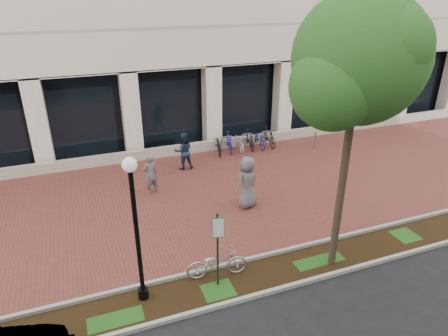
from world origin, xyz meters
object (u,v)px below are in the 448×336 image
object	(u,v)px
locked_bicycle	(217,263)
pedestrian_left	(150,174)
parking_sign	(218,241)
pedestrian_mid	(184,151)
bike_rack_cluster	(243,141)
lamppost	(136,224)
bollard	(315,139)
pedestrian_right	(247,182)
street_tree	(359,67)

from	to	relation	value
locked_bicycle	pedestrian_left	distance (m)	5.82
parking_sign	pedestrian_left	distance (m)	6.21
pedestrian_mid	bike_rack_cluster	xyz separation A→B (m)	(3.50, 1.26, -0.41)
lamppost	bike_rack_cluster	distance (m)	11.39
lamppost	bollard	distance (m)	13.02
locked_bicycle	pedestrian_mid	world-z (taller)	pedestrian_mid
parking_sign	locked_bicycle	world-z (taller)	parking_sign
lamppost	pedestrian_right	bearing A→B (deg)	37.52
lamppost	locked_bicycle	size ratio (longest dim) A/B	2.33
parking_sign	bollard	bearing A→B (deg)	55.93
lamppost	locked_bicycle	world-z (taller)	lamppost
pedestrian_left	bollard	size ratio (longest dim) A/B	1.78
street_tree	pedestrian_mid	distance (m)	9.89
lamppost	bike_rack_cluster	xyz separation A→B (m)	(6.80, 8.94, -1.86)
street_tree	bike_rack_cluster	bearing A→B (deg)	83.00
pedestrian_right	bike_rack_cluster	distance (m)	5.88
street_tree	pedestrian_mid	xyz separation A→B (m)	(-2.34, 8.22, -4.99)
bike_rack_cluster	bollard	bearing A→B (deg)	-11.41
pedestrian_left	parking_sign	bearing A→B (deg)	80.21
bike_rack_cluster	street_tree	bearing A→B (deg)	-89.63
pedestrian_mid	pedestrian_right	distance (m)	4.36
pedestrian_left	bike_rack_cluster	distance (m)	6.19
parking_sign	bike_rack_cluster	xyz separation A→B (m)	(4.76, 9.19, -1.03)
bollard	parking_sign	bearing A→B (deg)	-135.87
parking_sign	pedestrian_left	bearing A→B (deg)	107.52
lamppost	pedestrian_right	distance (m)	5.94
lamppost	pedestrian_mid	size ratio (longest dim) A/B	2.35
pedestrian_left	bike_rack_cluster	world-z (taller)	pedestrian_left
parking_sign	pedestrian_mid	xyz separation A→B (m)	(1.25, 7.93, -0.61)
street_tree	pedestrian_left	xyz separation A→B (m)	(-4.21, 6.42, -5.04)
locked_bicycle	lamppost	bearing A→B (deg)	101.67
bollard	lamppost	bearing A→B (deg)	-143.00
street_tree	pedestrian_left	bearing A→B (deg)	123.25
bike_rack_cluster	pedestrian_mid	bearing A→B (deg)	-152.90
parking_sign	pedestrian_left	xyz separation A→B (m)	(-0.61, 6.14, -0.66)
lamppost	pedestrian_left	world-z (taller)	lamppost
locked_bicycle	bollard	world-z (taller)	bollard
locked_bicycle	bollard	bearing A→B (deg)	-38.67
pedestrian_mid	pedestrian_right	xyz separation A→B (m)	(1.30, -4.16, 0.13)
bike_rack_cluster	pedestrian_left	bearing A→B (deg)	-143.05
locked_bicycle	pedestrian_right	distance (m)	4.22
pedestrian_mid	locked_bicycle	bearing A→B (deg)	84.62
pedestrian_mid	bike_rack_cluster	distance (m)	3.75
street_tree	locked_bicycle	xyz separation A→B (m)	(-3.49, 0.66, -5.40)
pedestrian_left	street_tree	bearing A→B (deg)	107.74
lamppost	pedestrian_mid	bearing A→B (deg)	66.79
locked_bicycle	pedestrian_right	world-z (taller)	pedestrian_right
pedestrian_mid	pedestrian_right	bearing A→B (deg)	110.52
parking_sign	pedestrian_left	size ratio (longest dim) A/B	1.40
parking_sign	street_tree	world-z (taller)	street_tree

